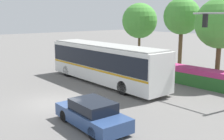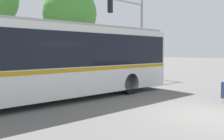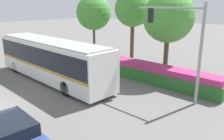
# 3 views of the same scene
# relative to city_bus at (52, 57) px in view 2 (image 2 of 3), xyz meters

# --- Properties ---
(ground_plane) EXTENTS (140.00, 140.00, 0.00)m
(ground_plane) POSITION_rel_city_bus_xyz_m (2.16, -5.75, -1.82)
(ground_plane) COLOR slate
(city_bus) EXTENTS (12.41, 2.88, 3.19)m
(city_bus) POSITION_rel_city_bus_xyz_m (0.00, 0.00, 0.00)
(city_bus) COLOR silver
(city_bus) RESTS_ON ground
(traffic_light_pole) EXTENTS (4.51, 0.24, 5.93)m
(traffic_light_pole) POSITION_rel_city_bus_xyz_m (9.20, 3.34, 2.09)
(traffic_light_pole) COLOR gray
(traffic_light_pole) RESTS_ON ground
(flowering_hedge) EXTENTS (9.50, 1.45, 1.39)m
(flowering_hedge) POSITION_rel_city_bus_xyz_m (6.74, 5.04, -1.13)
(flowering_hedge) COLOR #286028
(flowering_hedge) RESTS_ON ground
(street_tree_right) EXTENTS (4.00, 4.00, 6.86)m
(street_tree_right) POSITION_rel_city_bus_xyz_m (6.13, 6.86, 3.02)
(street_tree_right) COLOR brown
(street_tree_right) RESTS_ON ground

